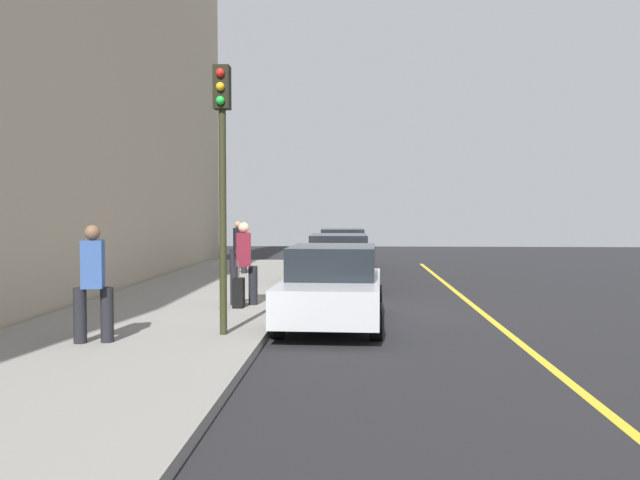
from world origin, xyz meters
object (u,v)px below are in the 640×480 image
(parked_car_green, at_px, (343,249))
(parked_car_maroon, at_px, (338,261))
(pedestrian_blue_coat, at_px, (93,280))
(rolling_suitcase, at_px, (239,293))
(pedestrian_burgundy_coat, at_px, (244,261))
(traffic_light_pole, at_px, (222,154))
(parked_car_silver, at_px, (332,286))
(pedestrian_black_coat, at_px, (238,246))

(parked_car_green, xyz_separation_m, parked_car_maroon, (6.52, 0.01, 0.00))
(parked_car_green, xyz_separation_m, pedestrian_blue_coat, (15.67, -3.55, 0.36))
(pedestrian_blue_coat, xyz_separation_m, rolling_suitcase, (-3.91, 1.58, -0.65))
(pedestrian_burgundy_coat, bearing_deg, traffic_light_pole, 3.89)
(parked_car_green, xyz_separation_m, rolling_suitcase, (11.76, -1.97, -0.29))
(parked_car_maroon, distance_m, rolling_suitcase, 5.60)
(parked_car_silver, xyz_separation_m, pedestrian_burgundy_coat, (-1.64, -1.97, 0.35))
(parked_car_green, relative_size, parked_car_silver, 1.03)
(parked_car_green, relative_size, rolling_suitcase, 4.75)
(parked_car_maroon, relative_size, rolling_suitcase, 4.86)
(parked_car_green, relative_size, pedestrian_burgundy_coat, 2.61)
(parked_car_green, xyz_separation_m, pedestrian_black_coat, (3.89, -3.33, 0.30))
(pedestrian_burgundy_coat, bearing_deg, pedestrian_black_coat, -169.26)
(pedestrian_blue_coat, distance_m, traffic_light_pole, 2.84)
(parked_car_silver, height_order, traffic_light_pole, traffic_light_pole)
(rolling_suitcase, bearing_deg, parked_car_green, 170.51)
(parked_car_silver, xyz_separation_m, pedestrian_black_coat, (-9.08, -3.39, 0.30))
(pedestrian_blue_coat, relative_size, traffic_light_pole, 0.41)
(pedestrian_blue_coat, height_order, traffic_light_pole, traffic_light_pole)
(pedestrian_black_coat, bearing_deg, pedestrian_blue_coat, -1.03)
(parked_car_silver, distance_m, pedestrian_blue_coat, 4.52)
(parked_car_green, distance_m, rolling_suitcase, 11.93)
(parked_car_silver, height_order, pedestrian_burgundy_coat, pedestrian_burgundy_coat)
(parked_car_maroon, xyz_separation_m, pedestrian_burgundy_coat, (4.81, -1.93, 0.35))
(traffic_light_pole, xyz_separation_m, rolling_suitcase, (-3.12, -0.28, -2.65))
(pedestrian_burgundy_coat, xyz_separation_m, rolling_suitcase, (0.43, -0.04, -0.64))
(parked_car_green, xyz_separation_m, pedestrian_burgundy_coat, (11.33, -1.92, 0.35))
(traffic_light_pole, bearing_deg, rolling_suitcase, -174.80)
(parked_car_maroon, distance_m, pedestrian_black_coat, 4.26)
(parked_car_maroon, relative_size, pedestrian_burgundy_coat, 2.67)
(parked_car_green, relative_size, parked_car_maroon, 0.98)
(pedestrian_blue_coat, bearing_deg, pedestrian_black_coat, 178.97)
(traffic_light_pole, bearing_deg, pedestrian_burgundy_coat, -176.11)
(parked_car_green, bearing_deg, parked_car_maroon, 0.06)
(parked_car_green, height_order, rolling_suitcase, parked_car_green)
(pedestrian_blue_coat, distance_m, pedestrian_black_coat, 11.78)
(parked_car_green, bearing_deg, pedestrian_black_coat, -40.57)
(parked_car_silver, xyz_separation_m, traffic_light_pole, (1.91, -1.73, 2.35))
(parked_car_silver, xyz_separation_m, rolling_suitcase, (-1.21, -2.02, -0.29))
(parked_car_green, relative_size, pedestrian_blue_coat, 2.57)
(pedestrian_black_coat, height_order, rolling_suitcase, pedestrian_black_coat)
(pedestrian_blue_coat, bearing_deg, pedestrian_burgundy_coat, 159.53)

